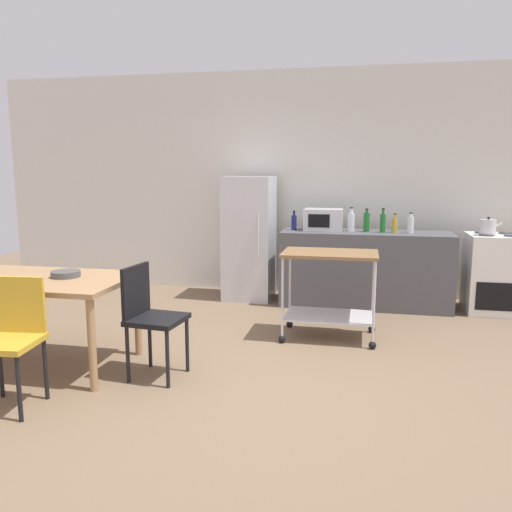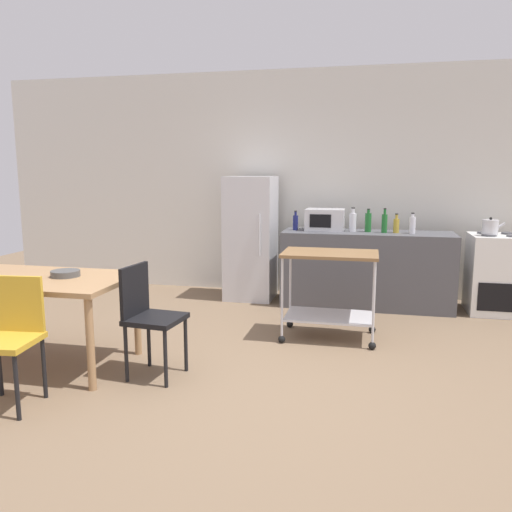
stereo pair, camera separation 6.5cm
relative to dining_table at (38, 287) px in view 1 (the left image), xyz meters
The scene contains 18 objects.
ground_plane 1.87m from the dining_table, ahead, with size 12.00×12.00×0.00m, color brown.
back_wall 3.67m from the dining_table, 60.85° to the left, with size 8.40×0.12×2.90m, color silver.
kitchen_counter 3.67m from the dining_table, 43.75° to the left, with size 2.00×0.64×0.90m, color #4C4C51.
dining_table is the anchor object (origin of this frame).
chair_black 1.01m from the dining_table, ahead, with size 0.44×0.44×0.89m.
chair_mustard 0.77m from the dining_table, 68.92° to the right, with size 0.44×0.44×0.89m.
stove_oven 4.83m from the dining_table, 31.92° to the left, with size 0.60×0.61×0.92m.
refrigerator 2.90m from the dining_table, 65.54° to the left, with size 0.60×0.63×1.55m.
kitchen_cart 2.61m from the dining_table, 27.71° to the left, with size 0.91×0.57×0.85m.
bottle_soy_sauce 3.13m from the dining_table, 55.20° to the left, with size 0.06×0.06×0.24m.
microwave 3.38m from the dining_table, 50.63° to the left, with size 0.46×0.35×0.26m.
bottle_vinegar 3.58m from the dining_table, 46.20° to the left, with size 0.08×0.08×0.29m.
bottle_sparkling_water 3.69m from the dining_table, 43.89° to the left, with size 0.07×0.07×0.28m.
bottle_soda 3.80m from the dining_table, 41.47° to the left, with size 0.07×0.07×0.29m.
bottle_hot_sauce 3.91m from the dining_table, 40.32° to the left, with size 0.07×0.07×0.23m.
bottle_olive_oil 4.03m from the dining_table, 38.46° to the left, with size 0.07×0.07×0.24m.
fruit_bowl 0.25m from the dining_table, 17.77° to the left, with size 0.24×0.24×0.05m, color #4C4C4C.
kettle 4.69m from the dining_table, 31.67° to the left, with size 0.24×0.17×0.19m.
Camera 1 is at (0.86, -3.60, 1.62)m, focal length 35.99 mm.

